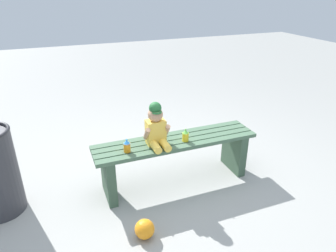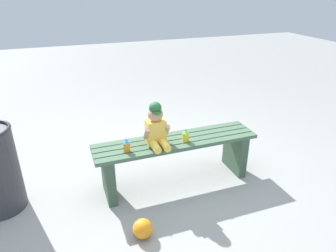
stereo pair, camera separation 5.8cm
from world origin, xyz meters
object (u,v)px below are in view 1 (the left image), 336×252
child_figure (156,127)px  toy_ball (145,229)px  sippy_cup_left (127,146)px  sippy_cup_right (186,135)px  park_bench (176,154)px

child_figure → toy_ball: bearing=-118.1°
child_figure → sippy_cup_left: child_figure is taller
child_figure → toy_ball: (-0.31, -0.58, -0.57)m
sippy_cup_right → toy_ball: (-0.58, -0.54, -0.45)m
park_bench → child_figure: 0.39m
park_bench → toy_ball: (-0.51, -0.60, -0.24)m
sippy_cup_right → toy_ball: 0.92m
park_bench → sippy_cup_right: bearing=-39.7°
park_bench → toy_ball: 0.83m
sippy_cup_left → toy_ball: (-0.03, -0.54, -0.45)m
child_figure → sippy_cup_left: size_ratio=3.26×
toy_ball → park_bench: bearing=49.6°
park_bench → child_figure: (-0.20, -0.02, 0.33)m
child_figure → sippy_cup_right: bearing=-7.9°
sippy_cup_left → sippy_cup_right: same height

